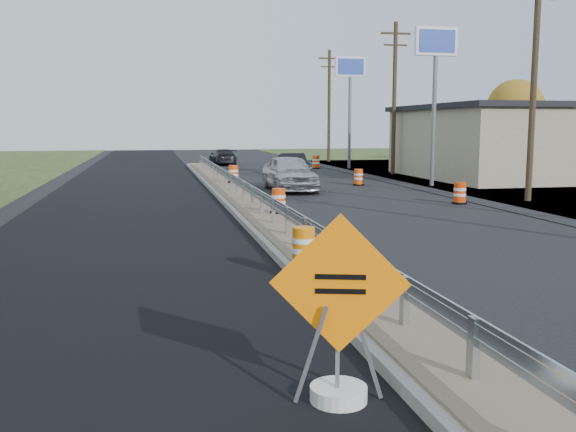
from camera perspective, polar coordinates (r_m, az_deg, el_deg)
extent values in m
plane|color=black|center=(15.04, 1.56, -3.66)|extent=(140.00, 140.00, 0.00)
cube|color=black|center=(24.52, -14.13, 0.64)|extent=(7.20, 120.00, 0.01)
cube|color=gray|center=(22.77, -3.18, 0.54)|extent=(1.60, 55.00, 0.18)
cube|color=brown|center=(22.76, -3.18, 0.83)|extent=(1.25, 55.00, 0.05)
cube|color=silver|center=(7.62, 16.18, -11.16)|extent=(0.10, 0.15, 0.70)
cube|color=silver|center=(9.34, 10.35, -7.39)|extent=(0.10, 0.15, 0.70)
cube|color=silver|center=(11.16, 6.43, -4.78)|extent=(0.10, 0.15, 0.70)
cube|color=silver|center=(13.03, 3.65, -2.90)|extent=(0.10, 0.15, 0.70)
cube|color=silver|center=(14.93, 1.57, -1.48)|extent=(0.10, 0.15, 0.70)
cube|color=silver|center=(16.86, -0.03, -0.39)|extent=(0.10, 0.15, 0.70)
cube|color=silver|center=(18.80, -1.30, 0.48)|extent=(0.10, 0.15, 0.70)
cube|color=silver|center=(20.75, -2.34, 1.18)|extent=(0.10, 0.15, 0.70)
cube|color=silver|center=(22.72, -3.19, 1.77)|extent=(0.10, 0.15, 0.70)
cube|color=silver|center=(24.68, -3.91, 2.26)|extent=(0.10, 0.15, 0.70)
cube|color=silver|center=(26.66, -4.53, 2.67)|extent=(0.10, 0.15, 0.70)
cube|color=silver|center=(28.63, -5.05, 3.03)|extent=(0.10, 0.15, 0.70)
cube|color=silver|center=(30.61, -5.52, 3.35)|extent=(0.10, 0.15, 0.70)
cube|color=silver|center=(32.59, -5.92, 3.62)|extent=(0.10, 0.15, 0.70)
cube|color=silver|center=(34.58, -6.28, 3.86)|extent=(0.10, 0.15, 0.70)
cube|color=silver|center=(36.56, -6.60, 4.08)|extent=(0.10, 0.15, 0.70)
cube|color=silver|center=(38.55, -6.89, 4.28)|extent=(0.10, 0.15, 0.70)
cube|color=silver|center=(40.54, -7.15, 4.45)|extent=(0.10, 0.15, 0.70)
cube|color=silver|center=(42.53, -7.38, 4.61)|extent=(0.10, 0.15, 0.70)
cube|color=silver|center=(44.52, -7.60, 4.75)|extent=(0.10, 0.15, 0.70)
cube|color=silver|center=(46.51, -7.79, 4.88)|extent=(0.10, 0.15, 0.70)
cube|color=silver|center=(23.68, -3.57, 2.50)|extent=(0.04, 46.00, 0.34)
cube|color=silver|center=(23.69, -3.57, 2.31)|extent=(0.06, 46.00, 0.03)
cube|color=silver|center=(23.67, -3.57, 2.70)|extent=(0.06, 46.00, 0.03)
cube|color=tan|center=(42.16, 23.56, 5.92)|extent=(18.00, 12.00, 4.00)
cube|color=black|center=(42.16, 23.72, 8.79)|extent=(18.50, 12.50, 0.30)
cube|color=black|center=(37.69, 12.33, 5.62)|extent=(0.08, 7.20, 2.20)
cylinder|color=slate|center=(33.38, 12.82, 8.41)|extent=(0.22, 0.22, 6.80)
cube|color=white|center=(33.64, 13.03, 14.90)|extent=(2.20, 0.25, 1.40)
cube|color=#263FB2|center=(33.64, 13.03, 14.90)|extent=(1.90, 0.30, 1.10)
cylinder|color=slate|center=(46.47, 5.50, 8.40)|extent=(0.22, 0.22, 6.80)
cube|color=white|center=(46.65, 5.56, 13.07)|extent=(2.20, 0.25, 1.40)
cube|color=#263FB2|center=(46.65, 5.56, 13.07)|extent=(1.90, 0.30, 1.10)
cylinder|color=#473523|center=(27.76, 21.01, 10.90)|extent=(0.26, 0.26, 9.40)
cylinder|color=#473523|center=(41.17, 9.42, 10.20)|extent=(0.26, 0.26, 9.40)
cube|color=#473523|center=(41.53, 9.55, 15.72)|extent=(1.90, 0.12, 0.12)
cube|color=#473523|center=(41.44, 9.53, 14.76)|extent=(1.50, 0.10, 0.10)
cylinder|color=#473523|center=(55.40, 3.67, 9.69)|extent=(0.26, 0.26, 9.40)
cube|color=#473523|center=(55.67, 3.71, 13.81)|extent=(1.90, 0.12, 0.12)
cube|color=#473523|center=(55.60, 3.70, 13.09)|extent=(1.50, 0.10, 0.10)
cylinder|color=#473523|center=(56.62, 19.42, 6.02)|extent=(0.36, 0.36, 3.08)
sphere|color=#A46E23|center=(56.62, 19.56, 9.06)|extent=(4.62, 4.62, 4.62)
cylinder|color=white|center=(7.40, 4.51, -15.50)|extent=(0.64, 0.64, 0.18)
cube|color=slate|center=(7.14, 2.04, -12.22)|extent=(0.38, 0.15, 1.11)
cube|color=slate|center=(7.31, 7.01, -11.77)|extent=(0.38, 0.15, 1.11)
cube|color=slate|center=(7.27, 4.43, -11.85)|extent=(0.12, 0.28, 1.13)
cube|color=orange|center=(6.99, 4.63, -6.01)|extent=(1.48, 0.46, 1.53)
cube|color=black|center=(6.95, 4.69, -5.42)|extent=(0.53, 0.16, 0.06)
cube|color=black|center=(6.99, 4.68, -6.70)|extent=(0.53, 0.16, 0.06)
cylinder|color=black|center=(12.86, 1.39, -4.45)|extent=(0.56, 0.56, 0.07)
cylinder|color=orange|center=(12.78, 1.40, -2.74)|extent=(0.45, 0.45, 0.78)
cylinder|color=white|center=(12.76, 1.40, -2.16)|extent=(0.46, 0.46, 0.10)
cylinder|color=white|center=(12.80, 1.39, -3.06)|extent=(0.46, 0.46, 0.10)
cylinder|color=black|center=(20.88, -0.84, 0.36)|extent=(0.55, 0.55, 0.07)
cylinder|color=#E43E09|center=(20.84, -0.84, 1.41)|extent=(0.44, 0.44, 0.77)
cylinder|color=white|center=(20.82, -0.84, 1.76)|extent=(0.45, 0.45, 0.10)
cylinder|color=white|center=(20.85, -0.84, 1.21)|extent=(0.45, 0.45, 0.10)
cylinder|color=black|center=(32.28, -4.86, 3.04)|extent=(0.59, 0.59, 0.08)
cylinder|color=#FC480A|center=(32.25, -4.87, 3.78)|extent=(0.48, 0.48, 0.83)
cylinder|color=white|center=(32.24, -4.88, 4.02)|extent=(0.49, 0.49, 0.11)
cylinder|color=white|center=(32.25, -4.87, 3.64)|extent=(0.49, 0.49, 0.11)
cylinder|color=black|center=(26.13, 14.99, 1.13)|extent=(0.58, 0.58, 0.08)
cylinder|color=red|center=(26.09, 15.03, 2.02)|extent=(0.47, 0.47, 0.82)
cylinder|color=white|center=(26.07, 15.04, 2.31)|extent=(0.48, 0.48, 0.11)
cylinder|color=white|center=(26.09, 15.02, 1.85)|extent=(0.48, 0.48, 0.11)
cylinder|color=black|center=(33.40, 6.28, 2.79)|extent=(0.57, 0.57, 0.08)
cylinder|color=#F7490A|center=(33.36, 6.29, 3.48)|extent=(0.46, 0.46, 0.80)
cylinder|color=white|center=(33.35, 6.29, 3.70)|extent=(0.47, 0.47, 0.11)
cylinder|color=white|center=(33.37, 6.28, 3.34)|extent=(0.47, 0.47, 0.11)
cylinder|color=black|center=(46.44, 2.49, 4.28)|extent=(0.65, 0.65, 0.09)
cylinder|color=#E83E09|center=(46.42, 2.50, 4.84)|extent=(0.52, 0.52, 0.91)
cylinder|color=white|center=(46.41, 2.50, 5.03)|extent=(0.53, 0.53, 0.12)
cylinder|color=white|center=(46.42, 2.50, 4.73)|extent=(0.53, 0.53, 0.12)
imported|color=#B7B7BC|center=(30.37, 0.13, 3.85)|extent=(2.09, 5.01, 1.70)
imported|color=black|center=(40.01, 0.43, 4.62)|extent=(1.62, 4.22, 1.37)
imported|color=black|center=(51.13, -5.81, 5.25)|extent=(1.89, 4.40, 1.26)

